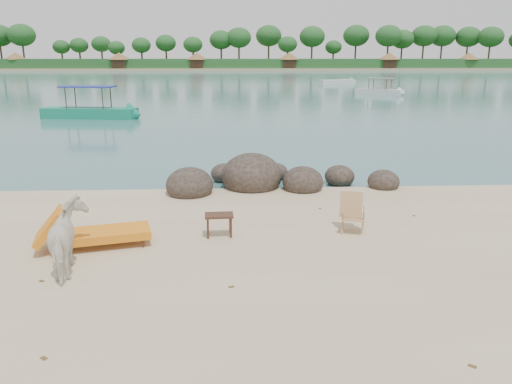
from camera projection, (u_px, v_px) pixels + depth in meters
water at (231, 76)px, 94.89m from camera, size 400.00×400.00×0.00m
far_shore at (231, 68)px, 172.01m from camera, size 420.00×90.00×1.40m
far_scenery at (231, 59)px, 139.09m from camera, size 420.00×18.00×9.50m
boulders at (261, 179)px, 14.05m from camera, size 6.48×2.99×1.27m
cow at (70, 239)px, 8.42m from camera, size 0.96×1.52×1.19m
side_table at (219, 227)px, 10.16m from camera, size 0.59×0.40×0.46m
lounge_chair at (101, 230)px, 9.61m from camera, size 2.42×1.34×0.69m
deck_chair at (353, 215)px, 10.34m from camera, size 0.65×0.69×0.80m
boat_near at (88, 91)px, 30.08m from camera, size 6.57×2.46×3.12m
boat_mid at (380, 80)px, 49.60m from camera, size 4.75×4.55×2.63m
boat_far at (337, 81)px, 69.31m from camera, size 5.93×3.12×0.68m
dead_leaves at (152, 281)px, 8.23m from camera, size 8.77×6.54×0.00m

